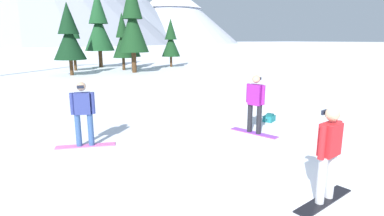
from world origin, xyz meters
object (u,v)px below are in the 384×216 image
backpack_teal (269,118)px  pine_tree_leaning (132,21)px  pine_tree_young (73,40)px  pine_tree_twin (69,36)px  snowboarder_background (83,113)px  pine_tree_broad (132,41)px  snowboarder_foreground (329,153)px  pine_tree_tall (171,41)px  pine_tree_short (99,26)px  snowboarder_midground (255,103)px  pine_tree_slender (123,39)px

backpack_teal → pine_tree_leaning: bearing=87.5°
pine_tree_young → pine_tree_twin: 4.08m
snowboarder_background → pine_tree_broad: pine_tree_broad is taller
snowboarder_foreground → backpack_teal: snowboarder_foreground is taller
pine_tree_tall → pine_tree_twin: pine_tree_twin is taller
backpack_teal → pine_tree_leaning: (0.81, 18.45, 4.27)m
snowboarder_background → snowboarder_foreground: bearing=-56.7°
snowboarder_background → pine_tree_twin: (1.88, 18.52, 2.21)m
snowboarder_background → pine_tree_young: size_ratio=0.34×
pine_tree_young → backpack_teal: bearing=-81.2°
snowboarder_foreground → pine_tree_twin: pine_tree_twin is taller
pine_tree_young → pine_tree_short: size_ratio=0.66×
snowboarder_foreground → snowboarder_midground: snowboarder_midground is taller
snowboarder_background → pine_tree_young: pine_tree_young is taller
pine_tree_leaning → pine_tree_short: 7.12m
pine_tree_young → snowboarder_midground: bearing=-84.8°
snowboarder_background → backpack_teal: (6.23, -0.28, -0.82)m
pine_tree_leaning → pine_tree_twin: (-5.16, 0.35, -1.24)m
backpack_teal → pine_tree_tall: 23.34m
backpack_teal → pine_tree_twin: 19.53m
pine_tree_short → pine_tree_tall: bearing=-24.2°
snowboarder_background → pine_tree_broad: bearing=70.1°
snowboarder_midground → snowboarder_background: 4.96m
snowboarder_background → pine_tree_short: size_ratio=0.23×
pine_tree_slender → pine_tree_short: size_ratio=0.68×
backpack_teal → pine_tree_leaning: size_ratio=0.07×
backpack_teal → pine_tree_tall: pine_tree_tall is taller
pine_tree_young → pine_tree_short: bearing=42.3°
pine_tree_young → pine_tree_slender: 4.47m
pine_tree_broad → pine_tree_twin: (-6.74, -5.28, 0.46)m
snowboarder_midground → pine_tree_leaning: pine_tree_leaning is taller
snowboarder_foreground → snowboarder_background: size_ratio=0.98×
snowboarder_background → pine_tree_twin: pine_tree_twin is taller
snowboarder_foreground → pine_tree_twin: (-1.43, 23.56, 2.23)m
pine_tree_leaning → pine_tree_short: bearing=101.9°
snowboarder_background → pine_tree_short: pine_tree_short is taller
snowboarder_midground → pine_tree_young: (-2.13, 23.68, 1.84)m
snowboarder_midground → pine_tree_short: pine_tree_short is taller
snowboarder_midground → pine_tree_young: bearing=95.2°
snowboarder_foreground → pine_tree_twin: bearing=93.5°
pine_tree_tall → pine_tree_slender: 5.60m
snowboarder_foreground → pine_tree_broad: (5.31, 28.84, 1.77)m
backpack_teal → pine_tree_twin: pine_tree_twin is taller
pine_tree_slender → pine_tree_leaning: bearing=-86.2°
snowboarder_foreground → pine_tree_young: pine_tree_young is taller
pine_tree_broad → pine_tree_slender: 3.39m
pine_tree_broad → pine_tree_short: (-3.05, 1.33, 1.57)m
pine_tree_tall → pine_tree_young: pine_tree_young is taller
snowboarder_midground → pine_tree_broad: bearing=81.3°
pine_tree_tall → pine_tree_leaning: 6.79m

